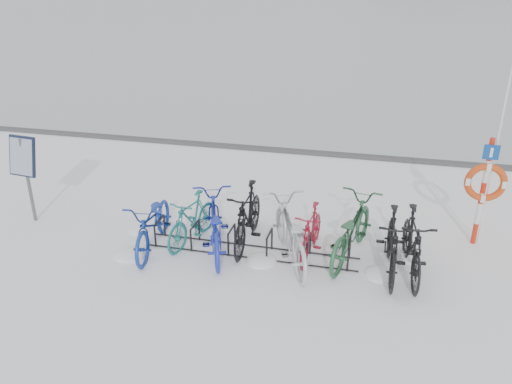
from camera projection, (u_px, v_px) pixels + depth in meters
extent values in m
plane|color=white|center=(250.00, 252.00, 9.28)|extent=(900.00, 900.00, 0.00)
cube|color=#3F3F42|center=(301.00, 152.00, 14.53)|extent=(400.00, 0.25, 0.10)
cylinder|color=black|center=(155.00, 236.00, 9.40)|extent=(0.04, 0.04, 0.44)
cylinder|color=black|center=(165.00, 226.00, 9.79)|extent=(0.04, 0.04, 0.44)
cylinder|color=black|center=(159.00, 221.00, 9.51)|extent=(0.04, 0.44, 0.04)
cylinder|color=black|center=(191.00, 241.00, 9.24)|extent=(0.04, 0.04, 0.44)
cylinder|color=black|center=(199.00, 230.00, 9.63)|extent=(0.04, 0.04, 0.44)
cylinder|color=black|center=(195.00, 225.00, 9.35)|extent=(0.04, 0.44, 0.04)
cylinder|color=black|center=(228.00, 245.00, 9.08)|extent=(0.04, 0.04, 0.44)
cylinder|color=black|center=(235.00, 234.00, 9.47)|extent=(0.04, 0.04, 0.44)
cylinder|color=black|center=(231.00, 229.00, 9.19)|extent=(0.04, 0.44, 0.04)
cylinder|color=black|center=(267.00, 250.00, 8.92)|extent=(0.04, 0.04, 0.44)
cylinder|color=black|center=(272.00, 239.00, 9.31)|extent=(0.04, 0.04, 0.44)
cylinder|color=black|center=(269.00, 234.00, 9.03)|extent=(0.04, 0.44, 0.04)
cylinder|color=black|center=(307.00, 255.00, 8.76)|extent=(0.04, 0.04, 0.44)
cylinder|color=black|center=(310.00, 243.00, 9.15)|extent=(0.04, 0.04, 0.44)
cylinder|color=black|center=(309.00, 238.00, 8.87)|extent=(0.04, 0.44, 0.04)
cylinder|color=black|center=(348.00, 260.00, 8.60)|extent=(0.04, 0.04, 0.44)
cylinder|color=black|center=(350.00, 248.00, 8.99)|extent=(0.04, 0.04, 0.44)
cylinder|color=black|center=(350.00, 243.00, 8.71)|extent=(0.04, 0.44, 0.04)
cylinder|color=black|center=(247.00, 257.00, 9.08)|extent=(4.00, 0.03, 0.03)
cylinder|color=black|center=(253.00, 246.00, 9.47)|extent=(4.00, 0.03, 0.03)
cylinder|color=#595B5E|center=(28.00, 181.00, 10.18)|extent=(0.07, 0.07, 1.78)
cube|color=black|center=(22.00, 156.00, 9.94)|extent=(0.64, 0.30, 0.81)
cube|color=#8C99AD|center=(21.00, 157.00, 9.90)|extent=(0.57, 0.22, 0.72)
cylinder|color=red|center=(475.00, 233.00, 9.54)|extent=(0.10, 0.10, 0.42)
cylinder|color=silver|center=(478.00, 213.00, 9.37)|extent=(0.10, 0.10, 0.42)
cylinder|color=red|center=(482.00, 193.00, 9.20)|extent=(0.10, 0.10, 0.42)
cylinder|color=silver|center=(487.00, 171.00, 9.04)|extent=(0.10, 0.10, 0.42)
cylinder|color=red|center=(491.00, 149.00, 8.87)|extent=(0.10, 0.10, 0.42)
torus|color=#BF3D12|center=(486.00, 182.00, 9.03)|extent=(0.74, 0.12, 0.74)
cube|color=navy|center=(491.00, 152.00, 8.81)|extent=(0.27, 0.03, 0.27)
cylinder|color=silver|center=(496.00, 148.00, 8.89)|extent=(0.03, 0.03, 3.83)
imported|color=#183496|center=(153.00, 221.00, 9.28)|extent=(0.99, 2.11, 1.07)
imported|color=#1E7274|center=(192.00, 218.00, 9.51)|extent=(0.81, 1.71, 0.99)
imported|color=#1B2BAF|center=(214.00, 223.00, 9.17)|extent=(1.44, 2.23, 1.10)
imported|color=black|center=(248.00, 215.00, 9.39)|extent=(0.59, 1.99, 1.19)
imported|color=#B8BDC1|center=(290.00, 231.00, 8.82)|extent=(1.57, 2.30, 1.14)
imported|color=maroon|center=(311.00, 230.00, 9.06)|extent=(0.58, 1.62, 0.96)
imported|color=#255535|center=(351.00, 228.00, 8.97)|extent=(1.23, 2.27, 1.13)
imported|color=black|center=(392.00, 242.00, 8.47)|extent=(0.60, 1.92, 1.14)
imported|color=black|center=(412.00, 242.00, 8.44)|extent=(0.72, 1.98, 1.16)
ellipsoid|color=white|center=(262.00, 261.00, 8.99)|extent=(0.57, 0.57, 0.20)
ellipsoid|color=white|center=(217.00, 232.00, 10.04)|extent=(0.38, 0.38, 0.13)
ellipsoid|color=white|center=(407.00, 258.00, 9.09)|extent=(0.46, 0.46, 0.16)
ellipsoid|color=white|center=(381.00, 275.00, 8.57)|extent=(0.56, 0.56, 0.20)
ellipsoid|color=white|center=(297.00, 240.00, 9.70)|extent=(0.35, 0.35, 0.12)
ellipsoid|color=white|center=(140.00, 230.00, 10.09)|extent=(0.43, 0.43, 0.15)
ellipsoid|color=white|center=(130.00, 256.00, 9.17)|extent=(0.57, 0.57, 0.20)
ellipsoid|color=white|center=(304.00, 241.00, 9.68)|extent=(0.50, 0.50, 0.18)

